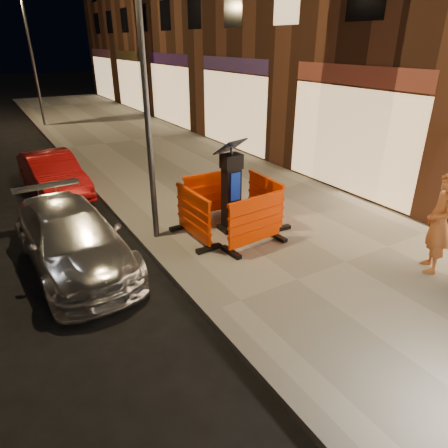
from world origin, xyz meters
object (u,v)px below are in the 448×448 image
parking_kiosk (231,189)px  car_red (57,194)px  barrier_front (255,222)px  man (439,223)px  barrier_back (210,195)px  car_silver (77,265)px  barrier_kerbside (194,216)px  barrier_bldgside (265,199)px

parking_kiosk → car_red: parking_kiosk is taller
barrier_front → man: size_ratio=0.74×
barrier_front → barrier_back: bearing=85.5°
barrier_back → parking_kiosk: bearing=-86.5°
parking_kiosk → man: 4.13m
car_silver → car_red: (0.43, 4.59, 0.00)m
parking_kiosk → barrier_kerbside: 1.05m
parking_kiosk → car_silver: bearing=173.3°
barrier_front → barrier_back: same height
barrier_front → barrier_kerbside: 1.34m
parking_kiosk → man: bearing=-55.7°
barrier_back → car_red: (-2.95, 4.06, -0.70)m
barrier_back → barrier_bldgside: same height
barrier_back → barrier_bldgside: size_ratio=1.00×
barrier_kerbside → barrier_back: bearing=-46.5°
car_silver → man: (5.68, -3.86, 1.11)m
barrier_front → car_red: bearing=111.8°
man → barrier_front: bearing=-94.8°
barrier_front → barrier_bldgside: size_ratio=1.00×
man → car_red: bearing=-105.7°
car_silver → barrier_back: bearing=6.0°
barrier_kerbside → man: (3.25, -3.44, 0.40)m
barrier_front → car_red: barrier_front is taller
barrier_kerbside → car_red: bearing=20.3°
parking_kiosk → car_red: size_ratio=0.55×
car_red → barrier_back: bearing=-58.8°
man → barrier_back: bearing=-109.9°
barrier_bldgside → car_silver: (-4.33, 0.43, -0.70)m
barrier_front → barrier_bldgside: (0.95, 0.95, 0.00)m
car_silver → man: 6.96m
parking_kiosk → barrier_front: parking_kiosk is taller
barrier_back → car_red: 5.07m
barrier_kerbside → car_silver: size_ratio=0.34×
parking_kiosk → barrier_bldgside: bearing=0.5°
barrier_front → barrier_kerbside: same height
barrier_back → barrier_kerbside: size_ratio=1.00×
barrier_kerbside → barrier_bldgside: bearing=-91.5°
barrier_bldgside → car_red: 6.39m
parking_kiosk → car_red: 5.93m
barrier_front → barrier_kerbside: bearing=130.5°
car_silver → barrier_kerbside: bearing=-12.7°
barrier_kerbside → barrier_bldgside: same height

